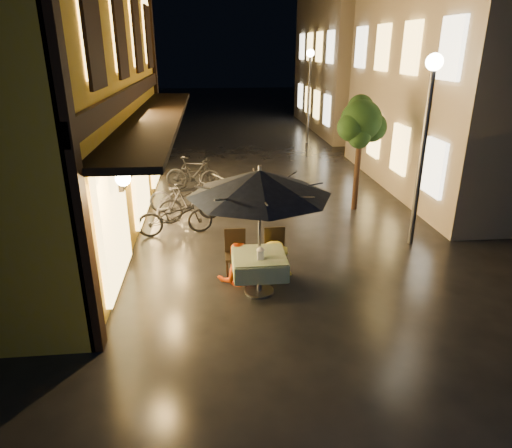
{
  "coord_description": "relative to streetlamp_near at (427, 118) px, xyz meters",
  "views": [
    {
      "loc": [
        -1.65,
        -7.48,
        4.36
      ],
      "look_at": [
        -0.81,
        0.67,
        1.15
      ],
      "focal_mm": 32.0,
      "sensor_mm": 36.0,
      "label": 1
    }
  ],
  "objects": [
    {
      "name": "streetlamp_far",
      "position": [
        0.0,
        12.0,
        0.0
      ],
      "size": [
        0.36,
        0.36,
        4.23
      ],
      "color": "#59595E",
      "rests_on": "ground"
    },
    {
      "name": "bicycle_0",
      "position": [
        -5.56,
        1.11,
        -2.43
      ],
      "size": [
        1.92,
        0.95,
        0.97
      ],
      "primitive_type": "imported",
      "rotation": [
        0.0,
        0.0,
        1.74
      ],
      "color": "black",
      "rests_on": "ground"
    },
    {
      "name": "table_lantern",
      "position": [
        -3.81,
        -2.11,
        -2.0
      ],
      "size": [
        0.16,
        0.16,
        0.25
      ],
      "color": "white",
      "rests_on": "cafe_table"
    },
    {
      "name": "bicycle_4",
      "position": [
        -5.23,
        4.91,
        -2.45
      ],
      "size": [
        1.9,
        1.2,
        0.94
      ],
      "primitive_type": "imported",
      "rotation": [
        0.0,
        0.0,
        1.22
      ],
      "color": "black",
      "rests_on": "ground"
    },
    {
      "name": "patio_umbrella",
      "position": [
        -3.81,
        -1.93,
        -0.77
      ],
      "size": [
        2.57,
        2.57,
        2.46
      ],
      "color": "#59595E",
      "rests_on": "ground"
    },
    {
      "name": "person_yellow",
      "position": [
        -3.45,
        -1.34,
        -2.17
      ],
      "size": [
        1.07,
        0.8,
        1.49
      ],
      "primitive_type": "imported",
      "rotation": [
        0.0,
        0.0,
        3.42
      ],
      "color": "yellow",
      "rests_on": "ground"
    },
    {
      "name": "bicycle_2",
      "position": [
        -5.45,
        2.8,
        -2.43
      ],
      "size": [
        1.87,
        0.73,
        0.97
      ],
      "primitive_type": "imported",
      "rotation": [
        0.0,
        0.0,
        1.62
      ],
      "color": "black",
      "rests_on": "ground"
    },
    {
      "name": "cafe_table",
      "position": [
        -3.81,
        -1.93,
        -2.33
      ],
      "size": [
        0.99,
        0.99,
        0.78
      ],
      "color": "#59595E",
      "rests_on": "ground"
    },
    {
      "name": "bicycle_3",
      "position": [
        -5.19,
        4.74,
        -2.37
      ],
      "size": [
        1.91,
        0.93,
        1.1
      ],
      "primitive_type": "imported",
      "rotation": [
        0.0,
        0.0,
        1.33
      ],
      "color": "black",
      "rests_on": "ground"
    },
    {
      "name": "east_building_far",
      "position": [
        4.49,
        16.0,
        0.74
      ],
      "size": [
        7.3,
        10.3,
        7.3
      ],
      "color": "tan",
      "rests_on": "ground"
    },
    {
      "name": "west_building",
      "position": [
        -8.72,
        2.0,
        0.79
      ],
      "size": [
        5.9,
        11.4,
        7.4
      ],
      "color": "gold",
      "rests_on": "ground"
    },
    {
      "name": "street_tree",
      "position": [
        -0.59,
        2.51,
        -0.5
      ],
      "size": [
        1.43,
        1.2,
        3.15
      ],
      "color": "black",
      "rests_on": "ground"
    },
    {
      "name": "bicycle_1",
      "position": [
        -5.21,
        1.97,
        -2.38
      ],
      "size": [
        1.85,
        0.96,
        1.07
      ],
      "primitive_type": "imported",
      "rotation": [
        0.0,
        0.0,
        1.84
      ],
      "color": "black",
      "rests_on": "ground"
    },
    {
      "name": "cafe_chair_left",
      "position": [
        -4.21,
        -1.19,
        -2.38
      ],
      "size": [
        0.42,
        0.42,
        0.97
      ],
      "color": "black",
      "rests_on": "ground"
    },
    {
      "name": "streetlamp_near",
      "position": [
        0.0,
        0.0,
        0.0
      ],
      "size": [
        0.36,
        0.36,
        4.23
      ],
      "color": "#59595E",
      "rests_on": "ground"
    },
    {
      "name": "ground",
      "position": [
        -3.0,
        -2.0,
        -2.92
      ],
      "size": [
        90.0,
        90.0,
        0.0
      ],
      "primitive_type": "plane",
      "color": "black",
      "rests_on": "ground"
    },
    {
      "name": "person_orange",
      "position": [
        -4.22,
        -1.42,
        -2.13
      ],
      "size": [
        0.82,
        0.68,
        1.57
      ],
      "primitive_type": "imported",
      "rotation": [
        0.0,
        0.0,
        3.25
      ],
      "color": "#DC4007",
      "rests_on": "ground"
    },
    {
      "name": "cafe_chair_right",
      "position": [
        -3.41,
        -1.19,
        -2.38
      ],
      "size": [
        0.42,
        0.42,
        0.97
      ],
      "color": "black",
      "rests_on": "ground"
    },
    {
      "name": "east_building_near",
      "position": [
        4.49,
        4.5,
        0.49
      ],
      "size": [
        7.3,
        9.3,
        6.8
      ],
      "color": "tan",
      "rests_on": "ground"
    }
  ]
}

